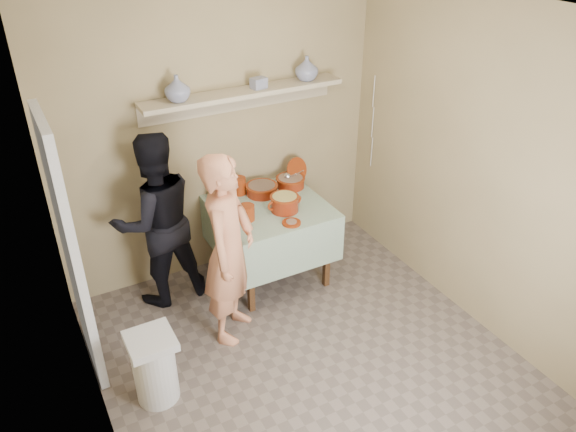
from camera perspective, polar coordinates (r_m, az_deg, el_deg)
ground at (r=4.45m, az=3.01°, el=-15.49°), size 3.50×3.50×0.00m
tile_panel at (r=4.19m, az=-21.18°, el=-3.48°), size 0.06×0.70×2.00m
plate_stack_a at (r=5.07m, az=-6.94°, el=2.73°), size 0.15×0.15×0.20m
plate_stack_b at (r=5.16m, az=-5.03°, el=3.08°), size 0.13×0.13×0.16m
bowl_stack at (r=4.74m, az=-4.21°, el=0.34°), size 0.14×0.14×0.14m
empty_bowl at (r=4.92m, az=-5.83°, el=0.89°), size 0.17×0.17×0.05m
propped_lid at (r=5.35m, az=0.91°, el=4.72°), size 0.26×0.15×0.23m
vase_right at (r=5.10m, az=1.91°, el=14.77°), size 0.27×0.27×0.21m
vase_left at (r=4.63m, az=-11.19°, el=12.61°), size 0.23×0.23×0.21m
ceramic_box at (r=4.89m, az=-3.00°, el=13.33°), size 0.14×0.12×0.09m
person_cook at (r=4.33m, az=-6.03°, el=-3.43°), size 0.67×0.69×1.60m
person_helper at (r=4.83m, az=-13.23°, el=-0.46°), size 0.80×0.64×1.56m
room_shell at (r=3.48m, az=3.71°, el=3.32°), size 3.04×3.54×2.62m
serving_table at (r=5.04m, az=-1.87°, el=-0.08°), size 0.97×0.97×0.76m
cazuela_meat_a at (r=5.13m, az=-2.68°, el=2.78°), size 0.30×0.30×0.10m
cazuela_meat_b at (r=5.27m, az=0.25°, el=3.57°), size 0.28×0.28×0.10m
ladle at (r=5.24m, az=0.02°, el=4.04°), size 0.08×0.26×0.19m
cazuela_rice at (r=4.85m, az=-0.35°, el=1.44°), size 0.33×0.25×0.14m
front_plate at (r=4.69m, az=0.36°, el=-0.68°), size 0.16×0.16×0.03m
wall_shelf at (r=4.90m, az=-4.61°, el=12.21°), size 1.80×0.25×0.21m
trash_bin at (r=4.18m, az=-13.40°, el=-14.73°), size 0.32×0.32×0.56m
electrical_cord at (r=5.52m, az=8.60°, el=9.38°), size 0.01×0.05×0.90m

